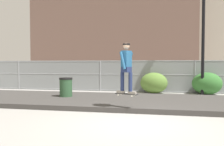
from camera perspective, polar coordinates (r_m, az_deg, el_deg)
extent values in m
plane|color=gray|center=(6.43, 5.59, -12.61)|extent=(120.00, 120.00, 0.00)
cube|color=#3D3A38|center=(9.61, 7.37, -7.07)|extent=(16.80, 3.94, 0.18)
cube|color=black|center=(7.75, 3.57, -5.21)|extent=(0.82, 0.48, 0.02)
cylinder|color=silver|center=(7.71, 5.60, -5.52)|extent=(0.06, 0.05, 0.05)
cylinder|color=silver|center=(7.55, 4.97, -5.68)|extent=(0.06, 0.05, 0.05)
cylinder|color=silver|center=(7.96, 2.25, -5.27)|extent=(0.06, 0.05, 0.05)
cylinder|color=silver|center=(7.81, 1.58, -5.41)|extent=(0.06, 0.05, 0.05)
cube|color=#99999E|center=(7.63, 5.29, -5.45)|extent=(0.10, 0.15, 0.01)
cube|color=#99999E|center=(7.88, 1.92, -5.19)|extent=(0.10, 0.15, 0.01)
cube|color=gray|center=(7.64, 5.02, -4.93)|extent=(0.30, 0.20, 0.09)
cube|color=gray|center=(7.85, 2.17, -4.72)|extent=(0.30, 0.20, 0.09)
cylinder|color=#1E284C|center=(7.63, 4.59, -2.21)|extent=(0.13, 0.13, 0.63)
cylinder|color=#1E284C|center=(7.78, 2.59, -2.11)|extent=(0.13, 0.13, 0.63)
cube|color=#1E284C|center=(7.68, 3.59, 0.86)|extent=(0.35, 0.41, 0.18)
cube|color=navy|center=(7.68, 3.60, 3.55)|extent=(0.35, 0.43, 0.54)
cylinder|color=navy|center=(7.90, 4.46, 3.08)|extent=(0.25, 0.17, 0.58)
cylinder|color=navy|center=(7.47, 2.68, 3.12)|extent=(0.25, 0.17, 0.58)
sphere|color=tan|center=(7.70, 3.60, 6.71)|extent=(0.21, 0.21, 0.21)
cylinder|color=black|center=(7.71, 3.61, 7.14)|extent=(0.24, 0.24, 0.05)
cylinder|color=gray|center=(16.11, -22.18, -0.45)|extent=(0.06, 0.06, 1.85)
cylinder|color=gray|center=(13.91, -2.93, -0.69)|extent=(0.06, 0.06, 1.85)
cylinder|color=gray|center=(13.69, 19.90, -0.87)|extent=(0.06, 0.06, 1.85)
cylinder|color=gray|center=(13.51, 8.42, 2.95)|extent=(27.33, 0.04, 0.04)
cylinder|color=gray|center=(13.53, 8.40, -0.41)|extent=(27.33, 0.04, 0.04)
cylinder|color=gray|center=(13.60, 8.37, -4.44)|extent=(27.33, 0.04, 0.04)
cube|color=gray|center=(13.53, 8.39, -0.80)|extent=(27.33, 0.01, 1.85)
cylinder|color=black|center=(12.85, 21.75, 9.30)|extent=(0.16, 0.16, 6.51)
cube|color=#474C54|center=(17.52, -6.98, -0.92)|extent=(4.46, 1.96, 0.70)
cube|color=#23282D|center=(17.55, -7.62, 1.27)|extent=(2.26, 1.68, 0.64)
cylinder|color=black|center=(18.06, -2.07, -1.92)|extent=(0.65, 0.26, 0.64)
cylinder|color=black|center=(16.39, -3.19, -2.35)|extent=(0.65, 0.26, 0.64)
cylinder|color=black|center=(18.77, -10.28, -1.80)|extent=(0.65, 0.26, 0.64)
cylinder|color=black|center=(17.16, -12.14, -2.19)|extent=(0.65, 0.26, 0.64)
cube|color=brown|center=(51.03, 0.94, 14.69)|extent=(31.82, 14.83, 25.18)
ellipsoid|color=#567A33|center=(13.02, 10.38, -2.44)|extent=(1.51, 1.23, 1.16)
ellipsoid|color=#336B2D|center=(13.25, 22.56, -2.44)|extent=(1.55, 1.26, 1.19)
cylinder|color=#2D5133|center=(10.54, -11.40, -4.15)|extent=(0.56, 0.56, 0.95)
cylinder|color=black|center=(10.50, -11.42, -1.36)|extent=(0.59, 0.59, 0.08)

